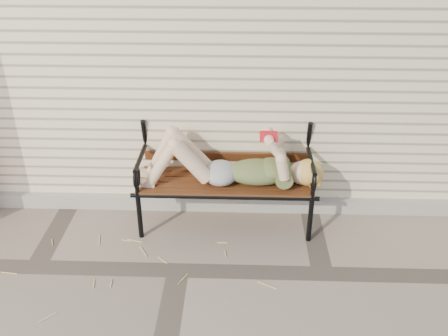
{
  "coord_description": "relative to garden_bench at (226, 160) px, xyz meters",
  "views": [
    {
      "loc": [
        0.52,
        -3.35,
        2.86
      ],
      "look_at": [
        0.38,
        0.59,
        0.7
      ],
      "focal_mm": 40.0,
      "sensor_mm": 36.0,
      "label": 1
    }
  ],
  "objects": [
    {
      "name": "ground",
      "position": [
        -0.39,
        -0.83,
        -0.65
      ],
      "size": [
        80.0,
        80.0,
        0.0
      ],
      "primitive_type": "plane",
      "color": "gray",
      "rests_on": "ground"
    },
    {
      "name": "straw_scatter",
      "position": [
        -1.11,
        -1.48,
        -0.65
      ],
      "size": [
        3.01,
        1.62,
        0.01
      ],
      "color": "#E9CF71",
      "rests_on": "ground"
    },
    {
      "name": "reading_woman",
      "position": [
        0.01,
        -0.14,
        0.04
      ],
      "size": [
        1.7,
        0.39,
        0.53
      ],
      "color": "#093141",
      "rests_on": "ground"
    },
    {
      "name": "garden_bench",
      "position": [
        0.0,
        0.0,
        0.0
      ],
      "size": [
        1.8,
        0.72,
        1.16
      ],
      "color": "black",
      "rests_on": "ground"
    },
    {
      "name": "foundation_strip",
      "position": [
        -0.39,
        0.14,
        -0.58
      ],
      "size": [
        8.0,
        0.1,
        0.15
      ],
      "primitive_type": "cube",
      "color": "#AAA39A",
      "rests_on": "ground"
    },
    {
      "name": "house_wall",
      "position": [
        -0.39,
        2.17,
        0.85
      ],
      "size": [
        8.0,
        4.0,
        3.0
      ],
      "primitive_type": "cube",
      "color": "#F8E6C1",
      "rests_on": "ground"
    }
  ]
}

